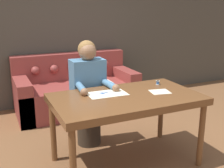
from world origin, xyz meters
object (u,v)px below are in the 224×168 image
(dining_table, at_px, (126,103))
(scissors, at_px, (106,93))
(couch, at_px, (76,91))
(thread_spool, at_px, (158,83))
(person, at_px, (88,94))

(dining_table, xyz_separation_m, scissors, (-0.15, 0.16, 0.08))
(scissors, bearing_deg, dining_table, -47.05)
(dining_table, distance_m, scissors, 0.24)
(couch, height_order, thread_spool, couch)
(thread_spool, bearing_deg, scissors, -175.24)
(couch, relative_size, scissors, 8.37)
(person, distance_m, scissors, 0.42)
(person, height_order, scissors, person)
(couch, bearing_deg, scissors, -95.68)
(scissors, xyz_separation_m, thread_spool, (0.66, 0.06, 0.02))
(scissors, bearing_deg, person, 96.86)
(couch, distance_m, person, 1.25)
(dining_table, relative_size, couch, 0.80)
(person, bearing_deg, dining_table, -70.44)
(dining_table, bearing_deg, person, 109.56)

